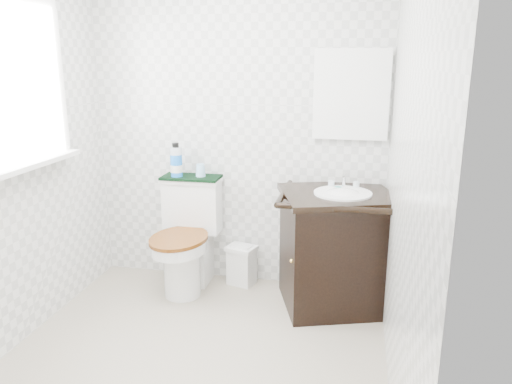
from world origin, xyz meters
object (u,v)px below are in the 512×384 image
(trash_bin, at_px, (242,265))
(cup, at_px, (201,170))
(toilet, at_px, (188,242))
(vanity, at_px, (336,247))
(mouthwash_bottle, at_px, (176,161))

(trash_bin, xyz_separation_m, cup, (-0.31, 0.00, 0.73))
(cup, bearing_deg, trash_bin, -0.86)
(toilet, distance_m, vanity, 1.11)
(trash_bin, height_order, mouthwash_bottle, mouthwash_bottle)
(vanity, distance_m, cup, 1.14)
(vanity, distance_m, trash_bin, 0.79)
(toilet, relative_size, vanity, 0.89)
(toilet, height_order, cup, cup)
(mouthwash_bottle, height_order, cup, mouthwash_bottle)
(vanity, bearing_deg, mouthwash_bottle, 172.42)
(trash_bin, distance_m, mouthwash_bottle, 0.93)
(vanity, distance_m, mouthwash_bottle, 1.32)
(toilet, xyz_separation_m, vanity, (1.10, -0.06, 0.07))
(cup, bearing_deg, toilet, -118.62)
(mouthwash_bottle, relative_size, cup, 2.70)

